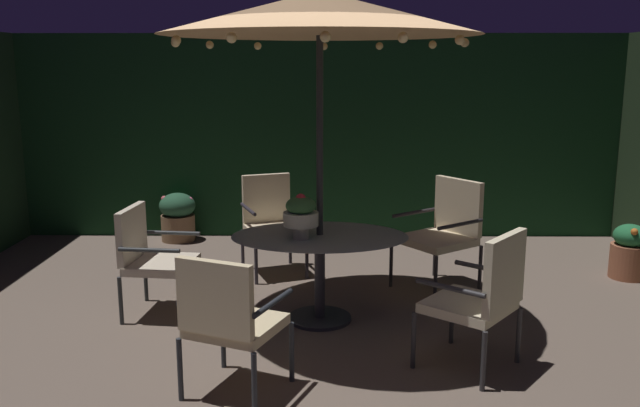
% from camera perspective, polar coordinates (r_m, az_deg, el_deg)
% --- Properties ---
extents(ground_plane, '(8.04, 6.89, 0.02)m').
position_cam_1_polar(ground_plane, '(5.55, -0.32, -11.12)').
color(ground_plane, '#6B5A4E').
extents(hedge_backdrop_rear, '(8.04, 0.30, 2.52)m').
position_cam_1_polar(hedge_backdrop_rear, '(8.45, -0.03, 5.79)').
color(hedge_backdrop_rear, '#14361C').
rests_on(hedge_backdrop_rear, ground_plane).
extents(patio_dining_table, '(1.49, 1.06, 0.76)m').
position_cam_1_polar(patio_dining_table, '(5.62, -0.02, -4.19)').
color(patio_dining_table, '#2A2932').
rests_on(patio_dining_table, ground_plane).
extents(patio_umbrella, '(2.55, 2.55, 2.79)m').
position_cam_1_polar(patio_umbrella, '(5.42, -0.02, 15.95)').
color(patio_umbrella, '#2B2E2E').
rests_on(patio_umbrella, ground_plane).
extents(centerpiece_planter, '(0.29, 0.29, 0.38)m').
position_cam_1_polar(centerpiece_planter, '(5.40, -1.66, -0.88)').
color(centerpiece_planter, beige).
rests_on(centerpiece_planter, patio_dining_table).
extents(patio_chair_north, '(0.88, 0.88, 1.06)m').
position_cam_1_polar(patio_chair_north, '(6.58, 10.66, -2.01)').
color(patio_chair_north, '#2C292B').
rests_on(patio_chair_north, ground_plane).
extents(patio_chair_northeast, '(0.73, 0.75, 1.02)m').
position_cam_1_polar(patio_chair_northeast, '(7.00, -4.25, -1.23)').
color(patio_chair_northeast, '#2F2B34').
rests_on(patio_chair_northeast, ground_plane).
extents(patio_chair_east, '(0.64, 0.66, 0.95)m').
position_cam_1_polar(patio_chair_east, '(5.98, -14.32, -4.14)').
color(patio_chair_east, '#2A2E30').
rests_on(patio_chair_east, ground_plane).
extents(patio_chair_southeast, '(0.75, 0.74, 0.98)m').
position_cam_1_polar(patio_chair_southeast, '(4.38, -7.87, -9.55)').
color(patio_chair_southeast, '#2A2E34').
rests_on(patio_chair_southeast, ground_plane).
extents(patio_chair_south, '(0.82, 0.82, 1.02)m').
position_cam_1_polar(patio_chair_south, '(4.86, 13.78, -7.47)').
color(patio_chair_south, '#323134').
rests_on(patio_chair_south, ground_plane).
extents(potted_plant_front_corner, '(0.44, 0.44, 0.60)m').
position_cam_1_polar(potted_plant_front_corner, '(8.44, -12.09, -1.05)').
color(potted_plant_front_corner, '#836143').
rests_on(potted_plant_front_corner, ground_plane).
extents(potted_plant_right_far, '(0.37, 0.37, 0.56)m').
position_cam_1_polar(potted_plant_right_far, '(7.52, 24.96, -3.76)').
color(potted_plant_right_far, '#A15C3E').
rests_on(potted_plant_right_far, ground_plane).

